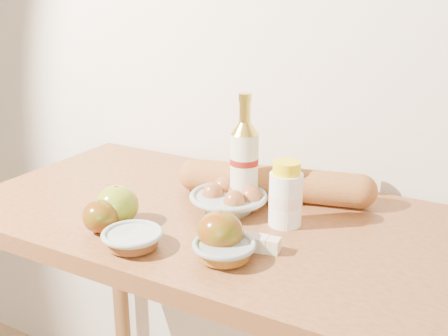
{
  "coord_description": "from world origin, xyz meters",
  "views": [
    {
      "loc": [
        0.53,
        0.21,
        1.4
      ],
      "look_at": [
        0.0,
        1.15,
        1.02
      ],
      "focal_mm": 45.0,
      "sensor_mm": 36.0,
      "label": 1
    }
  ],
  "objects_px": {
    "bourbon_bottle": "(244,162)",
    "table": "(231,267)",
    "cream_bottle": "(286,196)",
    "egg_bowl": "(230,199)",
    "baguette": "(274,183)"
  },
  "relations": [
    {
      "from": "bourbon_bottle",
      "to": "baguette",
      "type": "height_order",
      "value": "bourbon_bottle"
    },
    {
      "from": "bourbon_bottle",
      "to": "egg_bowl",
      "type": "height_order",
      "value": "bourbon_bottle"
    },
    {
      "from": "table",
      "to": "cream_bottle",
      "type": "distance_m",
      "value": 0.22
    },
    {
      "from": "bourbon_bottle",
      "to": "cream_bottle",
      "type": "height_order",
      "value": "bourbon_bottle"
    },
    {
      "from": "baguette",
      "to": "cream_bottle",
      "type": "bearing_deg",
      "value": -69.66
    },
    {
      "from": "egg_bowl",
      "to": "baguette",
      "type": "bearing_deg",
      "value": 62.41
    },
    {
      "from": "cream_bottle",
      "to": "egg_bowl",
      "type": "relative_size",
      "value": 0.65
    },
    {
      "from": "table",
      "to": "egg_bowl",
      "type": "relative_size",
      "value": 5.7
    },
    {
      "from": "table",
      "to": "cream_bottle",
      "type": "bearing_deg",
      "value": 10.97
    },
    {
      "from": "baguette",
      "to": "bourbon_bottle",
      "type": "bearing_deg",
      "value": -132.54
    },
    {
      "from": "egg_bowl",
      "to": "baguette",
      "type": "xyz_separation_m",
      "value": [
        0.06,
        0.11,
        0.01
      ]
    },
    {
      "from": "bourbon_bottle",
      "to": "cream_bottle",
      "type": "relative_size",
      "value": 1.87
    },
    {
      "from": "bourbon_bottle",
      "to": "cream_bottle",
      "type": "xyz_separation_m",
      "value": [
        0.12,
        -0.04,
        -0.04
      ]
    },
    {
      "from": "bourbon_bottle",
      "to": "table",
      "type": "bearing_deg",
      "value": -73.15
    },
    {
      "from": "table",
      "to": "baguette",
      "type": "distance_m",
      "value": 0.22
    }
  ]
}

